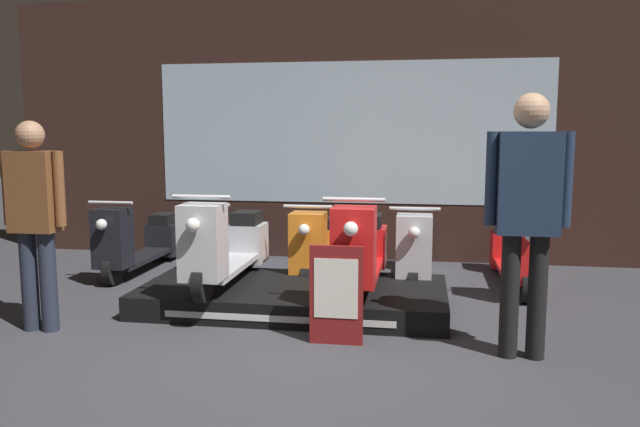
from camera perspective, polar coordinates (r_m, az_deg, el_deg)
ground_plane at (r=4.40m, az=-2.88°, el=-13.45°), size 30.00×30.00×0.00m
shop_wall_back at (r=7.64m, az=2.78°, el=7.73°), size 8.64×0.09×3.20m
display_platform at (r=5.64m, az=-2.41°, el=-7.60°), size 2.69×1.29×0.21m
scooter_display_left at (r=5.67m, az=-8.51°, el=-2.97°), size 0.47×1.73×0.87m
scooter_display_right at (r=5.42m, az=3.80°, el=-3.38°), size 0.47×1.73×0.87m
scooter_backrow_0 at (r=7.29m, az=-16.16°, el=-2.48°), size 0.47×1.73×0.87m
scooter_backrow_1 at (r=6.91m, az=-8.50°, el=-2.79°), size 0.47×1.73×0.87m
scooter_backrow_2 at (r=6.68m, az=-0.14°, el=-3.08°), size 0.47×1.73×0.87m
scooter_backrow_3 at (r=6.59m, az=8.65°, el=-3.32°), size 0.47×1.73×0.87m
scooter_backrow_4 at (r=6.66m, az=17.47°, el=-3.47°), size 0.47×1.73×0.87m
person_left_browsing at (r=5.34m, az=-24.63°, el=0.10°), size 0.52×0.22×1.66m
person_right_browsing at (r=4.47m, az=18.44°, el=0.83°), size 0.57×0.24×1.83m
price_sign_board at (r=4.64m, az=1.49°, el=-7.44°), size 0.40×0.04×0.74m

